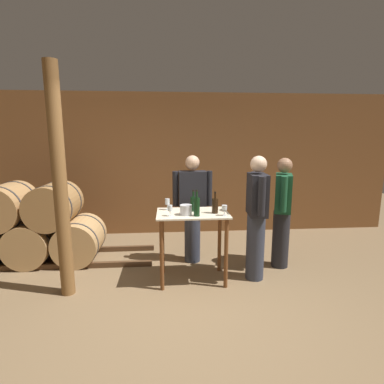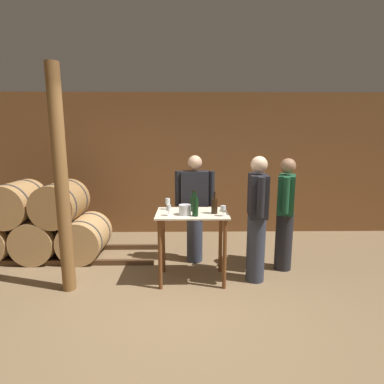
% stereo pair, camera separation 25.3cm
% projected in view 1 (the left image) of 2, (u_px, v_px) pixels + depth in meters
% --- Properties ---
extents(ground_plane, '(14.00, 14.00, 0.00)m').
position_uv_depth(ground_plane, '(191.00, 310.00, 3.32)').
color(ground_plane, brown).
extents(back_wall, '(8.40, 0.05, 2.70)m').
position_uv_depth(back_wall, '(180.00, 165.00, 5.79)').
color(back_wall, brown).
rests_on(back_wall, ground_plane).
extents(barrel_rack, '(3.58, 0.78, 1.22)m').
position_uv_depth(barrel_rack, '(33.00, 227.00, 4.51)').
color(barrel_rack, '#4C331E').
rests_on(barrel_rack, ground_plane).
extents(tasting_table, '(0.92, 0.60, 0.93)m').
position_uv_depth(tasting_table, '(193.00, 229.00, 3.89)').
color(tasting_table, beige).
rests_on(tasting_table, ground_plane).
extents(wooden_post, '(0.16, 0.16, 2.70)m').
position_uv_depth(wooden_post, '(60.00, 184.00, 3.42)').
color(wooden_post, brown).
rests_on(wooden_post, ground_plane).
extents(wine_bottle_far_left, '(0.08, 0.08, 0.28)m').
position_uv_depth(wine_bottle_far_left, '(193.00, 203.00, 3.91)').
color(wine_bottle_far_left, black).
rests_on(wine_bottle_far_left, tasting_table).
extents(wine_bottle_left, '(0.07, 0.07, 0.33)m').
position_uv_depth(wine_bottle_left, '(197.00, 206.00, 3.66)').
color(wine_bottle_left, black).
rests_on(wine_bottle_left, tasting_table).
extents(wine_bottle_center, '(0.08, 0.08, 0.28)m').
position_uv_depth(wine_bottle_center, '(215.00, 205.00, 3.80)').
color(wine_bottle_center, black).
rests_on(wine_bottle_center, tasting_table).
extents(wine_glass_near_left, '(0.06, 0.06, 0.15)m').
position_uv_depth(wine_glass_near_left, '(167.00, 202.00, 3.97)').
color(wine_glass_near_left, silver).
rests_on(wine_glass_near_left, tasting_table).
extents(wine_glass_near_center, '(0.06, 0.06, 0.14)m').
position_uv_depth(wine_glass_near_center, '(170.00, 209.00, 3.66)').
color(wine_glass_near_center, silver).
rests_on(wine_glass_near_center, tasting_table).
extents(wine_glass_near_right, '(0.07, 0.07, 0.13)m').
position_uv_depth(wine_glass_near_right, '(224.00, 208.00, 3.68)').
color(wine_glass_near_right, silver).
rests_on(wine_glass_near_right, tasting_table).
extents(ice_bucket, '(0.15, 0.15, 0.13)m').
position_uv_depth(ice_bucket, '(186.00, 210.00, 3.72)').
color(ice_bucket, silver).
rests_on(ice_bucket, tasting_table).
extents(person_host, '(0.59, 0.24, 1.62)m').
position_uv_depth(person_host, '(192.00, 207.00, 4.48)').
color(person_host, '#333847').
rests_on(person_host, ground_plane).
extents(person_visitor_with_scarf, '(0.34, 0.56, 1.60)m').
position_uv_depth(person_visitor_with_scarf, '(282.00, 211.00, 4.29)').
color(person_visitor_with_scarf, '#232328').
rests_on(person_visitor_with_scarf, ground_plane).
extents(person_visitor_bearded, '(0.25, 0.59, 1.65)m').
position_uv_depth(person_visitor_bearded, '(256.00, 216.00, 3.90)').
color(person_visitor_bearded, '#333847').
rests_on(person_visitor_bearded, ground_plane).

